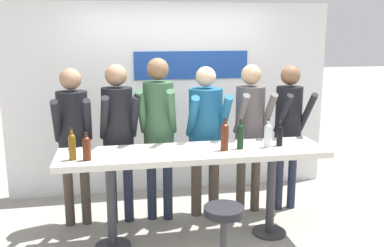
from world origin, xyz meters
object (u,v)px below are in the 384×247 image
(person_center_left, at_px, (159,121))
(person_center_right, at_px, (250,122))
(wine_bottle_0, at_px, (268,134))
(person_right, at_px, (289,120))
(person_left, at_px, (118,126))
(wine_bottle_3, at_px, (280,134))
(person_center, at_px, (206,125))
(wine_bottle_4, at_px, (240,135))
(wine_bottle_5, at_px, (225,136))
(person_far_left, at_px, (73,129))
(wine_bottle_1, at_px, (87,147))
(tasting_table, at_px, (194,163))
(wine_bottle_2, at_px, (72,145))
(bar_stool, at_px, (224,230))

(person_center_left, relative_size, person_center_right, 1.05)
(wine_bottle_0, bearing_deg, person_right, 51.67)
(person_left, bearing_deg, person_center_left, -6.00)
(person_left, bearing_deg, wine_bottle_3, -26.12)
(person_center_right, bearing_deg, wine_bottle_0, -92.86)
(wine_bottle_3, bearing_deg, person_center, 136.94)
(person_center_left, distance_m, person_right, 1.54)
(wine_bottle_4, height_order, wine_bottle_5, wine_bottle_5)
(person_center, distance_m, wine_bottle_5, 0.67)
(person_far_left, relative_size, wine_bottle_1, 6.68)
(tasting_table, bearing_deg, wine_bottle_4, -4.11)
(person_center, bearing_deg, wine_bottle_4, -71.88)
(wine_bottle_0, distance_m, wine_bottle_1, 1.79)
(person_center_right, distance_m, wine_bottle_3, 0.61)
(wine_bottle_1, bearing_deg, wine_bottle_3, 4.56)
(person_left, distance_m, wine_bottle_2, 0.81)
(bar_stool, xyz_separation_m, person_left, (-0.87, 1.22, 0.71))
(person_center_right, height_order, wine_bottle_4, person_center_right)
(tasting_table, xyz_separation_m, wine_bottle_2, (-1.15, -0.11, 0.27))
(person_center_left, bearing_deg, wine_bottle_3, -14.02)
(person_left, bearing_deg, wine_bottle_1, -119.02)
(person_right, distance_m, wine_bottle_3, 0.69)
(wine_bottle_0, bearing_deg, wine_bottle_5, -175.72)
(person_center_left, xyz_separation_m, wine_bottle_0, (1.04, -0.61, -0.06))
(person_center_left, bearing_deg, bar_stool, -58.88)
(bar_stool, bearing_deg, wine_bottle_5, 75.31)
(person_center_right, height_order, wine_bottle_2, person_center_right)
(person_left, relative_size, wine_bottle_0, 6.11)
(wine_bottle_0, distance_m, wine_bottle_4, 0.29)
(person_center_left, relative_size, person_right, 1.06)
(person_center_right, bearing_deg, tasting_table, -143.23)
(bar_stool, bearing_deg, wine_bottle_2, 157.52)
(person_far_left, distance_m, wine_bottle_4, 1.79)
(bar_stool, distance_m, person_center_right, 1.57)
(person_far_left, distance_m, wine_bottle_3, 2.18)
(bar_stool, xyz_separation_m, wine_bottle_0, (0.62, 0.62, 0.69))
(bar_stool, bearing_deg, person_far_left, 136.93)
(bar_stool, relative_size, person_center_right, 0.36)
(person_far_left, bearing_deg, wine_bottle_1, -79.72)
(person_center_left, xyz_separation_m, person_center, (0.54, 0.03, -0.08))
(wine_bottle_0, height_order, wine_bottle_5, wine_bottle_5)
(person_left, relative_size, person_right, 1.02)
(wine_bottle_2, distance_m, wine_bottle_5, 1.45)
(wine_bottle_3, bearing_deg, person_center_left, 154.01)
(person_far_left, relative_size, person_center_right, 0.99)
(person_far_left, xyz_separation_m, wine_bottle_2, (0.05, -0.72, 0.01))
(tasting_table, bearing_deg, person_far_left, 153.24)
(wine_bottle_2, bearing_deg, person_center_left, 38.60)
(wine_bottle_0, bearing_deg, person_center, 128.52)
(wine_bottle_4, relative_size, wine_bottle_5, 0.93)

